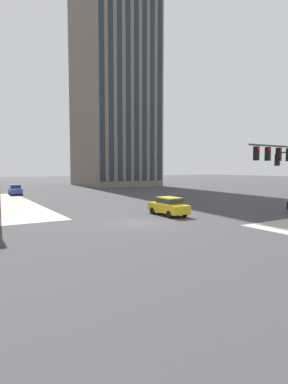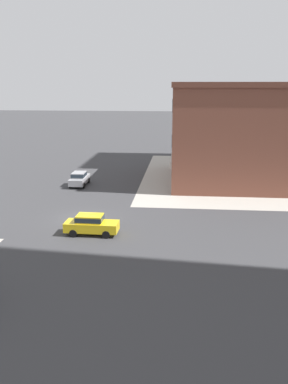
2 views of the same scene
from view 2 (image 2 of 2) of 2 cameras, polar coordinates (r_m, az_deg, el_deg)
ground_plane at (r=40.08m, az=-8.28°, el=-3.48°), size 320.00×320.00×0.00m
sidewalk_far_corner at (r=59.31m, az=15.68°, el=1.96°), size 32.00×32.00×0.02m
car_main_northbound_far at (r=52.66m, az=-8.67°, el=1.84°), size 4.42×1.93×1.68m
car_main_southbound_near at (r=35.48m, az=-7.11°, el=-4.25°), size 1.95×4.43×1.68m
storefront_block_near_corner at (r=55.77m, az=11.99°, el=7.86°), size 18.42×15.66×12.34m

